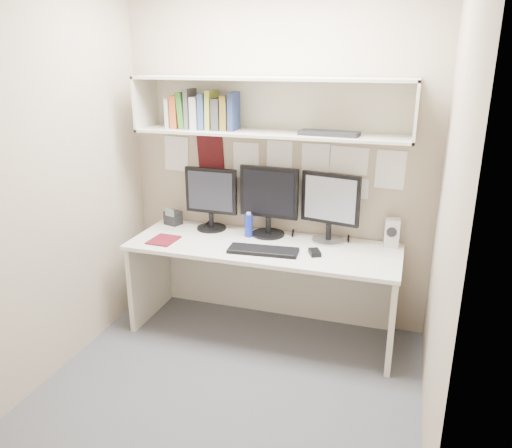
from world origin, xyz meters
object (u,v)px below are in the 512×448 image
(desk_phone, at_px, (173,218))
(monitor_left, at_px, (211,197))
(monitor_center, at_px, (269,199))
(monitor_right, at_px, (330,206))
(maroon_notebook, at_px, (164,240))
(keyboard, at_px, (263,251))
(speaker, at_px, (392,232))
(desk, at_px, (263,289))

(desk_phone, bearing_deg, monitor_left, 16.65)
(monitor_center, relative_size, monitor_right, 1.03)
(monitor_left, height_order, maroon_notebook, monitor_left)
(keyboard, bearing_deg, monitor_left, 141.43)
(monitor_left, distance_m, desk_phone, 0.41)
(keyboard, relative_size, maroon_notebook, 2.16)
(keyboard, relative_size, speaker, 2.39)
(monitor_right, relative_size, keyboard, 1.05)
(maroon_notebook, bearing_deg, monitor_center, 30.19)
(monitor_left, relative_size, maroon_notebook, 2.16)
(monitor_right, bearing_deg, maroon_notebook, -151.06)
(maroon_notebook, xyz_separation_m, desk_phone, (-0.11, 0.38, 0.05))
(monitor_left, height_order, keyboard, monitor_left)
(desk, xyz_separation_m, monitor_left, (-0.50, 0.22, 0.63))
(maroon_notebook, relative_size, desk_phone, 1.55)
(desk, xyz_separation_m, monitor_center, (-0.03, 0.22, 0.65))
(keyboard, distance_m, maroon_notebook, 0.79)
(speaker, bearing_deg, keyboard, -159.30)
(maroon_notebook, bearing_deg, speaker, 16.77)
(maroon_notebook, bearing_deg, keyboard, 3.26)
(desk, distance_m, monitor_center, 0.69)
(desk, bearing_deg, monitor_center, 96.61)
(monitor_center, height_order, monitor_right, monitor_center)
(monitor_left, relative_size, desk_phone, 3.35)
(desk, relative_size, maroon_notebook, 8.69)
(monitor_right, bearing_deg, speaker, 16.41)
(desk, relative_size, keyboard, 4.02)
(desk, bearing_deg, keyboard, -73.94)
(monitor_left, distance_m, monitor_center, 0.48)
(monitor_left, bearing_deg, monitor_right, 0.96)
(desk, bearing_deg, speaker, 15.99)
(keyboard, xyz_separation_m, maroon_notebook, (-0.79, -0.01, -0.01))
(desk, height_order, monitor_center, monitor_center)
(monitor_center, xyz_separation_m, keyboard, (0.07, -0.37, -0.28))
(desk, distance_m, keyboard, 0.41)
(monitor_left, bearing_deg, desk, -22.58)
(monitor_right, height_order, maroon_notebook, monitor_right)
(monitor_left, distance_m, maroon_notebook, 0.52)
(monitor_center, bearing_deg, desk_phone, -176.43)
(monitor_center, distance_m, keyboard, 0.46)
(desk, relative_size, monitor_right, 3.84)
(monitor_left, bearing_deg, desk_phone, -179.71)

